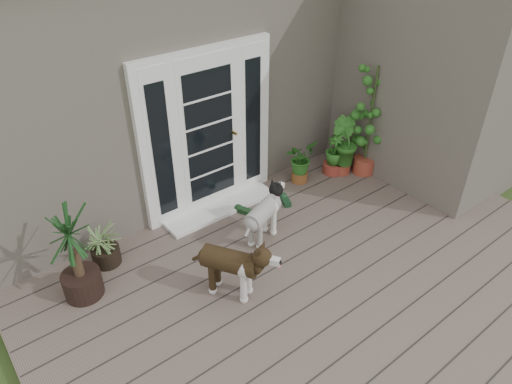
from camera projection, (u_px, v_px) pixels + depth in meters
deck at (338, 290)px, 5.16m from camera, size 6.20×4.60×0.12m
house_main at (144, 60)px, 7.11m from camera, size 7.40×4.00×3.10m
house_wing at (435, 76)px, 6.54m from camera, size 1.60×2.40×3.10m
door_unit at (208, 133)px, 5.87m from camera, size 1.90×0.14×2.15m
door_step at (221, 208)px, 6.32m from camera, size 1.60×0.40×0.05m
brindle_dog at (230, 270)px, 4.87m from camera, size 0.70×0.85×0.66m
white_dog at (263, 220)px, 5.64m from camera, size 0.78×0.54×0.60m
spider_plant at (104, 243)px, 5.29m from camera, size 0.63×0.63×0.57m
yucca at (74, 254)px, 4.73m from camera, size 0.89×0.89×1.13m
herb_a at (300, 165)px, 6.78m from camera, size 0.55×0.55×0.56m
herb_b at (343, 153)px, 6.96m from camera, size 0.49×0.49×0.66m
herb_c at (334, 158)px, 6.99m from camera, size 0.38×0.38×0.50m
sapling at (370, 120)px, 6.66m from camera, size 0.66×0.66×1.72m
clog_left at (244, 210)px, 6.25m from camera, size 0.22×0.30×0.08m
clog_right at (285, 200)px, 6.43m from camera, size 0.23×0.32×0.09m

